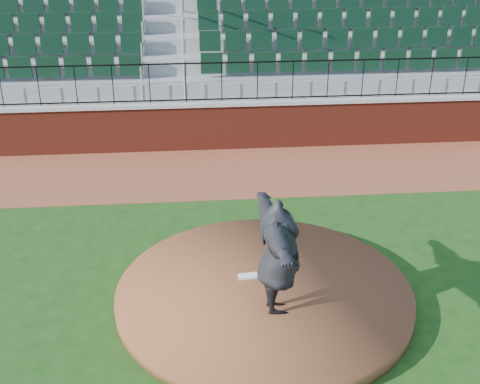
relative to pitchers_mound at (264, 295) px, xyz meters
name	(u,v)px	position (x,y,z in m)	size (l,w,h in m)	color
ground	(247,298)	(-0.27, 0.10, -0.12)	(90.00, 90.00, 0.00)	#1A4213
warning_track	(227,171)	(-0.27, 5.50, -0.12)	(34.00, 3.20, 0.01)	brown
field_wall	(222,126)	(-0.27, 7.10, 0.47)	(34.00, 0.35, 1.20)	maroon
wall_cap	(222,103)	(-0.27, 7.10, 1.12)	(34.00, 0.45, 0.10)	#B7B7B7
wall_railing	(222,82)	(-0.27, 7.10, 1.67)	(34.00, 0.05, 1.00)	black
seating_stands	(216,39)	(-0.27, 9.83, 2.18)	(34.00, 5.10, 4.60)	gray
concourse_wall	(211,7)	(-0.27, 12.63, 2.62)	(34.00, 0.50, 5.50)	maroon
pitchers_mound	(264,295)	(0.00, 0.00, 0.00)	(4.98, 4.98, 0.25)	brown
pitching_rubber	(257,275)	(-0.08, 0.39, 0.15)	(0.63, 0.16, 0.04)	white
pitcher	(279,257)	(0.14, -0.60, 1.11)	(2.42, 0.66, 1.97)	black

